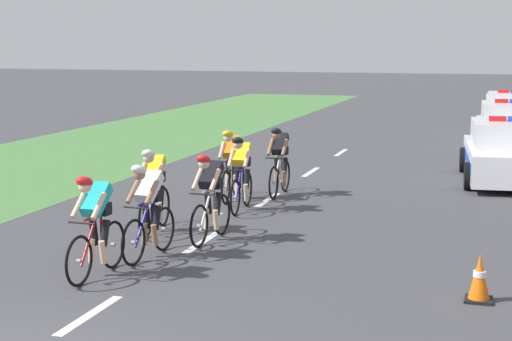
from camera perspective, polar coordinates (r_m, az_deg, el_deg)
name	(u,v)px	position (r m, az deg, el deg)	size (l,w,h in m)	color
grass_verge	(50,160)	(24.65, -13.77, 0.67)	(7.00, 60.00, 0.01)	#4C7F42
lane_markings_centre	(239,218)	(16.22, -1.16, -3.25)	(0.14, 21.60, 0.01)	white
cyclist_lead	(95,224)	(12.32, -10.82, -3.58)	(0.42, 1.72, 1.56)	black
cyclist_second	(148,209)	(13.25, -7.31, -2.61)	(0.44, 1.72, 1.56)	black
cyclist_third	(210,196)	(14.28, -3.12, -1.72)	(0.43, 1.72, 1.56)	black
cyclist_fourth	(154,189)	(15.03, -6.92, -1.24)	(0.45, 1.72, 1.56)	black
cyclist_fifth	(241,172)	(16.79, -1.01, -0.12)	(0.44, 1.72, 1.56)	black
cyclist_sixth	(231,164)	(17.96, -1.70, 0.47)	(0.44, 1.72, 1.56)	black
cyclist_seventh	(279,160)	(18.48, 1.60, 0.71)	(0.42, 1.72, 1.56)	black
police_car_nearest	(505,154)	(21.15, 16.49, 1.09)	(2.32, 4.55, 1.59)	white
police_car_second	(508,128)	(27.25, 16.64, 2.74)	(2.22, 4.51, 1.59)	white
police_car_third	(509,114)	(32.38, 16.72, 3.65)	(2.07, 4.44, 1.59)	silver
traffic_cone_near	(479,278)	(11.50, 14.87, -7.06)	(0.36, 0.36, 0.64)	black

